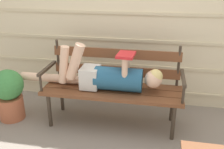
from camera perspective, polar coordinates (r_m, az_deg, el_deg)
ground_plane at (r=3.08m, az=-0.24°, el=-11.28°), size 12.00×12.00×0.00m
house_siding at (r=3.32m, az=2.14°, el=13.53°), size 4.40×0.08×2.40m
park_bench at (r=2.97m, az=0.26°, el=-1.86°), size 1.57×0.52×0.92m
reclining_person at (r=2.87m, az=-1.12°, el=-0.35°), size 1.68×0.26×0.54m
potted_plant at (r=3.30m, az=-21.78°, el=-3.77°), size 0.36×0.36×0.63m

